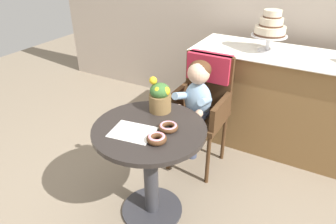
% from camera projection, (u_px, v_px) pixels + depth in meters
% --- Properties ---
extents(ground_plane, '(8.00, 8.00, 0.00)m').
position_uv_depth(ground_plane, '(152.00, 210.00, 2.26)').
color(ground_plane, gray).
extents(cafe_table, '(0.72, 0.72, 0.72)m').
position_uv_depth(cafe_table, '(150.00, 155.00, 2.01)').
color(cafe_table, '#282321').
rests_on(cafe_table, ground).
extents(wicker_chair, '(0.42, 0.45, 0.95)m').
position_uv_depth(wicker_chair, '(204.00, 94.00, 2.50)').
color(wicker_chair, '#472D19').
rests_on(wicker_chair, ground).
extents(seated_child, '(0.27, 0.32, 0.73)m').
position_uv_depth(seated_child, '(196.00, 98.00, 2.36)').
color(seated_child, '#8CADCC').
rests_on(seated_child, ground).
extents(paper_napkin, '(0.29, 0.24, 0.00)m').
position_uv_depth(paper_napkin, '(133.00, 132.00, 1.86)').
color(paper_napkin, white).
rests_on(paper_napkin, cafe_table).
extents(donut_front, '(0.12, 0.12, 0.04)m').
position_uv_depth(donut_front, '(157.00, 138.00, 1.76)').
color(donut_front, '#4C2D19').
rests_on(donut_front, cafe_table).
extents(donut_mid, '(0.12, 0.12, 0.04)m').
position_uv_depth(donut_mid, '(168.00, 127.00, 1.88)').
color(donut_mid, '#4C2D19').
rests_on(donut_mid, cafe_table).
extents(flower_vase, '(0.15, 0.15, 0.24)m').
position_uv_depth(flower_vase, '(160.00, 97.00, 2.04)').
color(flower_vase, brown).
rests_on(flower_vase, cafe_table).
extents(display_counter, '(1.56, 0.62, 0.90)m').
position_uv_depth(display_counter, '(277.00, 101.00, 2.80)').
color(display_counter, olive).
rests_on(display_counter, ground).
extents(tiered_cake_stand, '(0.30, 0.30, 0.34)m').
position_uv_depth(tiered_cake_stand, '(270.00, 27.00, 2.55)').
color(tiered_cake_stand, silver).
rests_on(tiered_cake_stand, display_counter).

